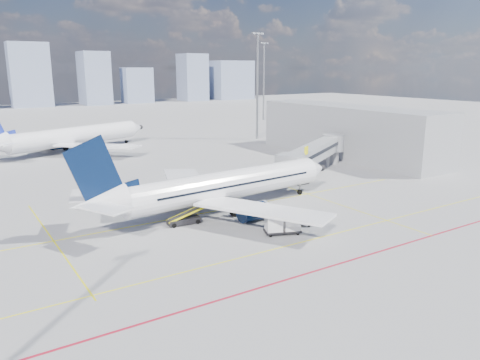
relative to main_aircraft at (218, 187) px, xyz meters
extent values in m
plane|color=#939396|center=(0.92, -7.21, -3.22)|extent=(420.00, 420.00, 0.00)
cube|color=yellow|center=(0.92, 0.79, -3.22)|extent=(60.00, 0.18, 0.01)
cube|color=yellow|center=(0.92, -13.21, -3.22)|extent=(80.00, 0.15, 0.01)
cube|color=yellow|center=(14.92, -5.21, -3.22)|extent=(0.15, 28.00, 0.01)
cube|color=yellow|center=(-19.08, 0.79, -3.22)|extent=(0.15, 30.00, 0.01)
cube|color=maroon|center=(0.92, -19.21, -3.22)|extent=(90.00, 0.25, 0.01)
cube|color=gray|center=(23.17, 8.94, 0.68)|extent=(20.84, 13.93, 2.60)
cube|color=black|center=(23.17, 8.94, 0.88)|extent=(20.52, 13.82, 0.55)
cube|color=gray|center=(13.62, 3.29, 0.68)|extent=(4.49, 4.56, 3.00)
cube|color=black|center=(17.92, 5.59, -2.87)|extent=(2.20, 1.00, 0.70)
cylinder|color=gray|center=(17.92, 5.59, -1.52)|extent=(0.56, 0.56, 2.70)
cylinder|color=gray|center=(29.92, 12.79, -1.27)|extent=(0.60, 0.60, 3.90)
cylinder|color=gray|center=(32.92, 14.79, 0.68)|extent=(4.00, 4.00, 3.00)
cylinder|color=#939396|center=(32.92, 14.79, -1.27)|extent=(2.40, 2.40, 3.90)
cube|color=yellow|center=(16.42, 3.09, 2.48)|extent=(1.26, 0.82, 1.20)
cube|color=gray|center=(40.92, 18.79, 1.78)|extent=(10.00, 42.00, 10.00)
cube|color=black|center=(36.12, 18.79, 1.78)|extent=(0.25, 40.00, 4.50)
cylinder|color=gray|center=(38.92, 47.79, 9.28)|extent=(0.56, 0.56, 25.00)
cube|color=gray|center=(38.92, 47.79, 21.98)|extent=(3.20, 0.40, 0.50)
cube|color=silver|center=(37.72, 47.54, 21.98)|extent=(0.60, 0.15, 0.35)
cube|color=silver|center=(38.92, 47.54, 21.98)|extent=(0.60, 0.15, 0.35)
cube|color=silver|center=(40.12, 47.54, 21.98)|extent=(0.60, 0.15, 0.35)
cylinder|color=gray|center=(65.92, 82.79, 9.28)|extent=(0.56, 0.56, 25.00)
cube|color=gray|center=(65.92, 82.79, 21.98)|extent=(3.20, 0.40, 0.50)
cube|color=silver|center=(64.72, 82.54, 21.98)|extent=(0.60, 0.15, 0.35)
cube|color=silver|center=(65.92, 82.54, 21.98)|extent=(0.60, 0.15, 0.35)
cube|color=silver|center=(67.12, 82.54, 21.98)|extent=(0.60, 0.15, 0.35)
cube|color=#7784A4|center=(9.27, 182.79, 10.97)|extent=(17.02, 9.16, 28.39)
cube|color=#7784A4|center=(37.82, 182.79, 9.23)|extent=(12.49, 14.88, 24.91)
cube|color=#7784A4|center=(59.05, 182.79, 5.50)|extent=(14.16, 9.80, 17.46)
cube|color=#7784A4|center=(90.43, 182.79, 9.10)|extent=(13.04, 13.20, 24.64)
cube|color=#7784A4|center=(114.67, 182.79, 7.38)|extent=(21.93, 15.83, 21.20)
cylinder|color=white|center=(1.57, 0.12, 0.08)|extent=(27.37, 5.66, 3.53)
cone|color=white|center=(16.74, 1.32, 0.08)|extent=(3.53, 3.78, 3.53)
sphere|color=black|center=(18.01, 1.42, 0.08)|extent=(1.07, 1.07, 1.00)
cone|color=white|center=(-14.86, -1.17, 0.57)|extent=(6.06, 3.98, 3.53)
cube|color=black|center=(15.57, 1.23, 0.57)|extent=(1.46, 1.46, 0.41)
cube|color=white|center=(-0.42, 8.14, -0.90)|extent=(9.43, 15.66, 0.52)
cube|color=white|center=(0.86, -8.11, -0.90)|extent=(11.28, 15.39, 0.52)
cylinder|color=#071634|center=(0.71, 5.33, -2.03)|extent=(3.41, 2.33, 2.08)
cylinder|color=#071634|center=(1.53, -5.15, -2.03)|extent=(3.41, 2.33, 2.08)
cylinder|color=silver|center=(2.42, 5.46, -2.03)|extent=(0.48, 2.16, 2.14)
cylinder|color=silver|center=(3.25, -5.01, -2.03)|extent=(0.48, 2.16, 2.14)
cube|color=#071634|center=(-14.86, -1.17, 3.70)|extent=(6.21, 0.78, 7.72)
cube|color=#071634|center=(-12.70, -1.00, 1.52)|extent=(5.12, 0.67, 1.95)
cube|color=white|center=(-15.45, 1.69, 0.89)|extent=(4.12, 5.65, 0.20)
cube|color=white|center=(-15.00, -4.09, 0.89)|extent=(4.70, 5.75, 0.20)
cylinder|color=gray|center=(13.76, 1.09, -2.32)|extent=(0.30, 0.30, 1.80)
cylinder|color=black|center=(13.76, 1.09, -2.84)|extent=(0.78, 0.34, 0.76)
cylinder|color=gray|center=(0.48, 2.40, -2.42)|extent=(0.34, 0.34, 1.60)
cylinder|color=black|center=(0.48, 2.40, -2.72)|extent=(1.05, 0.73, 1.00)
cylinder|color=gray|center=(0.85, -2.29, -2.42)|extent=(0.34, 0.34, 1.60)
cylinder|color=black|center=(0.85, -2.29, -2.72)|extent=(1.05, 0.73, 1.00)
cube|color=black|center=(1.89, 1.90, 0.35)|extent=(22.22, 1.86, 0.24)
cube|color=black|center=(2.16, -1.58, 0.35)|extent=(22.22, 1.86, 0.24)
cylinder|color=white|center=(-3.42, 53.85, 0.08)|extent=(29.27, 14.60, 3.89)
cone|color=white|center=(12.17, 60.00, 0.08)|extent=(4.77, 4.94, 3.89)
sphere|color=black|center=(13.47, 60.51, 0.08)|extent=(1.42, 1.42, 1.10)
cube|color=black|center=(10.96, 59.52, 0.62)|extent=(1.94, 1.94, 0.45)
cube|color=white|center=(-8.11, 61.65, -0.99)|extent=(5.90, 16.67, 0.58)
cube|color=white|center=(-1.52, 44.95, -0.99)|extent=(15.39, 15.24, 0.58)
cylinder|color=#071634|center=(-6.01, 59.05, -2.24)|extent=(4.18, 3.45, 2.29)
cylinder|color=#071634|center=(-1.76, 48.28, -2.24)|extent=(4.18, 3.45, 2.29)
cylinder|color=silver|center=(-4.25, 59.74, -2.24)|extent=(1.19, 2.32, 2.35)
cylinder|color=silver|center=(0.00, 48.98, -2.24)|extent=(1.19, 2.32, 2.35)
cube|color=#162698|center=(-18.08, 48.06, 1.67)|extent=(5.35, 2.34, 2.15)
cylinder|color=black|center=(-5.30, 55.89, -2.72)|extent=(1.17, 0.97, 1.00)
cylinder|color=black|center=(-3.40, 51.07, -2.72)|extent=(1.17, 0.97, 1.00)
cylinder|color=black|center=(9.11, 58.79, -2.84)|extent=(0.81, 0.54, 0.76)
cube|color=white|center=(6.32, -9.17, -2.66)|extent=(2.58, 2.03, 0.83)
cube|color=white|center=(5.94, -9.33, -2.03)|extent=(1.41, 1.50, 0.62)
cube|color=black|center=(5.94, -9.33, -1.83)|extent=(1.30, 1.41, 0.36)
cylinder|color=black|center=(5.77, -10.02, -2.93)|extent=(0.62, 0.43, 0.58)
cylinder|color=black|center=(5.34, -8.96, -2.93)|extent=(0.62, 0.43, 0.58)
cylinder|color=black|center=(7.30, -9.38, -2.93)|extent=(0.62, 0.43, 0.58)
cylinder|color=black|center=(6.86, -8.33, -2.93)|extent=(0.62, 0.43, 0.58)
cube|color=black|center=(1.94, -10.17, -2.88)|extent=(4.19, 3.00, 0.19)
cube|color=white|center=(1.05, -9.82, -1.95)|extent=(2.12, 2.09, 1.65)
cube|color=white|center=(2.83, -10.53, -1.95)|extent=(2.12, 2.09, 1.65)
cylinder|color=black|center=(0.28, -10.31, -3.05)|extent=(0.37, 0.26, 0.34)
cylinder|color=black|center=(0.83, -8.93, -3.05)|extent=(0.37, 0.26, 0.34)
cylinder|color=black|center=(3.05, -11.42, -3.05)|extent=(0.37, 0.26, 0.34)
cylinder|color=black|center=(3.60, -10.03, -3.05)|extent=(0.37, 0.26, 0.34)
cube|color=black|center=(-5.51, -1.66, -2.83)|extent=(3.82, 1.62, 0.62)
cube|color=black|center=(-4.80, -1.71, -1.90)|extent=(5.37, 1.31, 1.63)
cube|color=yellow|center=(-4.76, -1.23, -1.90)|extent=(5.32, 0.49, 1.70)
cube|color=yellow|center=(-4.84, -2.20, -1.90)|extent=(5.32, 0.49, 1.70)
cylinder|color=black|center=(-6.97, -2.16, -2.96)|extent=(0.55, 0.25, 0.53)
cylinder|color=black|center=(-6.87, -0.93, -2.96)|extent=(0.55, 0.25, 0.53)
cylinder|color=black|center=(-4.14, -2.39, -2.96)|extent=(0.55, 0.25, 0.53)
cylinder|color=black|center=(-4.05, -1.15, -2.96)|extent=(0.55, 0.25, 0.53)
imported|color=yellow|center=(4.18, -8.10, -2.22)|extent=(0.49, 0.74, 2.02)
camera|label=1|loc=(-27.40, -47.39, 14.01)|focal=35.00mm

